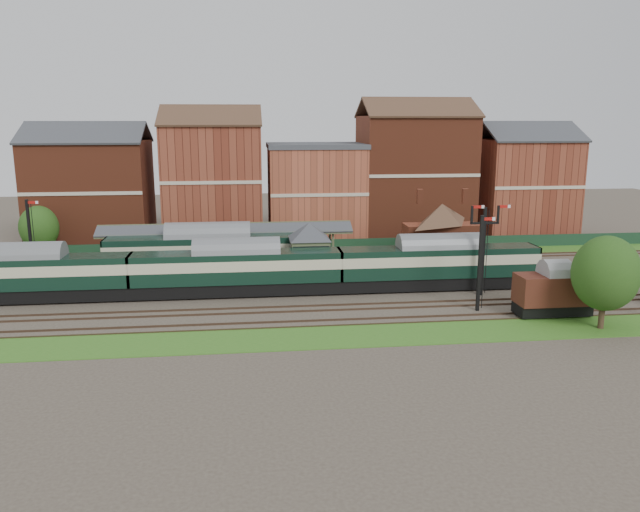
{
  "coord_description": "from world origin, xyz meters",
  "views": [
    {
      "loc": [
        -8.75,
        -54.8,
        15.52
      ],
      "look_at": [
        -2.12,
        2.0,
        3.0
      ],
      "focal_mm": 35.0,
      "sensor_mm": 36.0,
      "label": 1
    }
  ],
  "objects": [
    {
      "name": "tree_back",
      "position": [
        -31.99,
        16.98,
        3.75
      ],
      "size": [
        4.25,
        4.25,
        6.21
      ],
      "color": "#382619",
      "rests_on": "ground"
    },
    {
      "name": "platform_railcar",
      "position": [
        -12.72,
        6.5,
        2.68
      ],
      "size": [
        20.0,
        3.15,
        4.61
      ],
      "color": "black",
      "rests_on": "ground"
    },
    {
      "name": "brick_hut",
      "position": [
        5.0,
        3.25,
        1.2
      ],
      "size": [
        3.2,
        2.64,
        2.94
      ],
      "color": "maroon",
      "rests_on": "ground"
    },
    {
      "name": "grass_front",
      "position": [
        0.0,
        -12.0,
        0.03
      ],
      "size": [
        90.0,
        5.0,
        0.06
      ],
      "primitive_type": "cube",
      "color": "#2D6619",
      "rests_on": "ground"
    },
    {
      "name": "ground",
      "position": [
        0.0,
        0.0,
        0.0
      ],
      "size": [
        160.0,
        160.0,
        0.0
      ],
      "primitive_type": "plane",
      "color": "#473D33",
      "rests_on": "ground"
    },
    {
      "name": "goods_van_a",
      "position": [
        15.49,
        -9.0,
        2.05
      ],
      "size": [
        5.93,
        2.57,
        3.59
      ],
      "color": "black",
      "rests_on": "ground"
    },
    {
      "name": "semaphore_platform_end",
      "position": [
        -29.98,
        8.0,
        4.16
      ],
      "size": [
        1.23,
        0.25,
        8.0
      ],
      "color": "black",
      "rests_on": "ground"
    },
    {
      "name": "town_backdrop",
      "position": [
        -0.18,
        25.0,
        7.0
      ],
      "size": [
        69.0,
        10.0,
        16.0
      ],
      "color": "brown",
      "rests_on": "ground"
    },
    {
      "name": "canopy",
      "position": [
        -11.0,
        9.75,
        4.58
      ],
      "size": [
        26.0,
        3.89,
        4.08
      ],
      "color": "#4F5A38",
      "rests_on": "platform"
    },
    {
      "name": "dmu_train",
      "position": [
        -9.85,
        0.0,
        2.5
      ],
      "size": [
        55.85,
        2.93,
        4.29
      ],
      "color": "black",
      "rests_on": "ground"
    },
    {
      "name": "station_building",
      "position": [
        12.0,
        9.75,
        3.96
      ],
      "size": [
        8.1,
        8.1,
        5.9
      ],
      "color": "brown",
      "rests_on": "platform"
    },
    {
      "name": "semaphore_siding",
      "position": [
        10.02,
        -7.0,
        4.16
      ],
      "size": [
        1.23,
        0.25,
        8.0
      ],
      "color": "black",
      "rests_on": "ground"
    },
    {
      "name": "fence",
      "position": [
        0.0,
        18.0,
        0.75
      ],
      "size": [
        90.0,
        0.12,
        1.5
      ],
      "primitive_type": "cube",
      "color": "#193823",
      "rests_on": "ground"
    },
    {
      "name": "platform",
      "position": [
        -5.0,
        9.75,
        0.5
      ],
      "size": [
        55.0,
        3.4,
        1.0
      ],
      "primitive_type": "cube",
      "color": "#2D2D2D",
      "rests_on": "ground"
    },
    {
      "name": "signal_box",
      "position": [
        -3.0,
        3.25,
        3.19
      ],
      "size": [
        5.4,
        5.4,
        6.0
      ],
      "color": "#6C7C58",
      "rests_on": "ground"
    },
    {
      "name": "tree_far",
      "position": [
        17.62,
        -12.56,
        4.34
      ],
      "size": [
        4.92,
        4.92,
        7.18
      ],
      "color": "#382619",
      "rests_on": "ground"
    },
    {
      "name": "semaphore_bracket",
      "position": [
        12.04,
        -2.5,
        4.63
      ],
      "size": [
        3.6,
        0.25,
        8.18
      ],
      "color": "black",
      "rests_on": "ground"
    },
    {
      "name": "grass_back",
      "position": [
        0.0,
        16.0,
        0.03
      ],
      "size": [
        90.0,
        4.5,
        0.06
      ],
      "primitive_type": "cube",
      "color": "#2D6619",
      "rests_on": "ground"
    }
  ]
}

